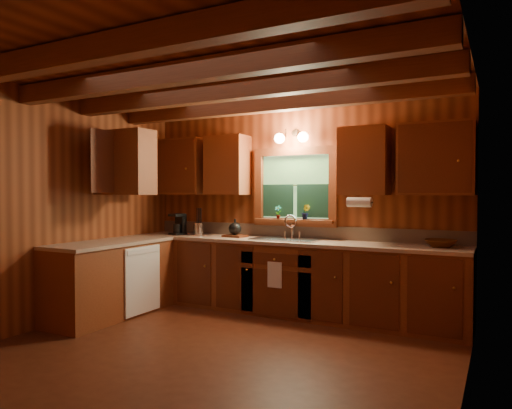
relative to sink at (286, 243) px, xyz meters
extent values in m
plane|color=#4B2212|center=(0.00, -1.60, -0.86)|extent=(4.20, 4.20, 0.00)
plane|color=brown|center=(0.00, -1.60, 1.74)|extent=(4.20, 4.20, 0.00)
plane|color=brown|center=(0.00, 0.30, 0.44)|extent=(4.20, 0.00, 4.20)
plane|color=brown|center=(0.00, -3.50, 0.44)|extent=(4.20, 0.00, 4.20)
plane|color=brown|center=(-2.10, -1.60, 0.44)|extent=(0.00, 3.80, 3.80)
plane|color=brown|center=(2.10, -1.60, 0.44)|extent=(0.00, 3.80, 3.80)
cube|color=#622E16|center=(0.00, -2.80, 1.63)|extent=(4.20, 0.14, 0.18)
cube|color=#622E16|center=(0.00, -2.00, 1.63)|extent=(4.20, 0.14, 0.18)
cube|color=#622E16|center=(0.00, -1.20, 1.63)|extent=(4.20, 0.14, 0.18)
cube|color=#622E16|center=(0.00, -0.40, 1.63)|extent=(4.20, 0.14, 0.18)
cube|color=brown|center=(0.00, -0.01, -0.43)|extent=(4.20, 0.62, 0.86)
cube|color=brown|center=(-1.79, -1.12, -0.43)|extent=(0.62, 1.60, 0.86)
cube|color=tan|center=(0.00, -0.01, 0.02)|extent=(4.20, 0.66, 0.04)
cube|color=tan|center=(-1.78, -1.12, 0.02)|extent=(0.64, 1.60, 0.04)
cube|color=tan|center=(0.00, 0.28, 0.12)|extent=(4.20, 0.02, 0.16)
cube|color=white|center=(-1.47, -0.92, -0.43)|extent=(0.02, 0.60, 0.80)
cube|color=brown|center=(-1.70, 0.13, 0.98)|extent=(0.78, 0.34, 0.78)
cube|color=brown|center=(-0.92, 0.13, 0.98)|extent=(0.55, 0.34, 0.78)
cube|color=brown|center=(0.92, 0.13, 0.98)|extent=(0.55, 0.34, 0.78)
cube|color=brown|center=(1.70, 0.13, 0.98)|extent=(0.78, 0.34, 0.78)
cube|color=brown|center=(-1.93, -0.92, 0.98)|extent=(0.34, 1.10, 0.78)
cube|color=#622E16|center=(0.00, 0.26, 1.14)|extent=(1.12, 0.08, 0.10)
cube|color=#622E16|center=(0.00, 0.26, 0.24)|extent=(1.12, 0.08, 0.10)
cube|color=#622E16|center=(-0.51, 0.26, 0.69)|extent=(0.10, 0.08, 0.80)
cube|color=#622E16|center=(0.51, 0.26, 0.69)|extent=(0.10, 0.08, 0.80)
cube|color=#3E7833|center=(0.00, 0.29, 0.69)|extent=(0.92, 0.01, 0.80)
cube|color=#123328|center=(-0.24, 0.27, 0.52)|extent=(0.42, 0.02, 0.42)
cube|color=#123328|center=(0.24, 0.27, 0.52)|extent=(0.42, 0.02, 0.42)
cylinder|color=black|center=(0.00, 0.27, 0.71)|extent=(0.92, 0.01, 0.01)
cube|color=#622E16|center=(0.00, 0.22, 0.26)|extent=(1.06, 0.14, 0.04)
cylinder|color=black|center=(0.00, 0.26, 1.37)|extent=(0.08, 0.03, 0.08)
cylinder|color=black|center=(-0.10, 0.20, 1.37)|extent=(0.09, 0.17, 0.08)
cylinder|color=black|center=(0.10, 0.20, 1.37)|extent=(0.09, 0.17, 0.08)
sphere|color=#FFE0A5|center=(-0.16, 0.14, 1.30)|extent=(0.13, 0.13, 0.13)
sphere|color=#FFE0A5|center=(0.16, 0.14, 1.30)|extent=(0.13, 0.13, 0.13)
cylinder|color=white|center=(0.92, -0.07, 0.51)|extent=(0.27, 0.11, 0.11)
cube|color=white|center=(0.00, -0.34, -0.34)|extent=(0.18, 0.01, 0.30)
cube|color=silver|center=(0.00, 0.00, 0.05)|extent=(0.82, 0.48, 0.02)
cube|color=#262628|center=(-0.19, 0.00, -0.02)|extent=(0.34, 0.40, 0.14)
cube|color=#262628|center=(0.19, 0.00, -0.02)|extent=(0.34, 0.40, 0.14)
cylinder|color=silver|center=(0.00, 0.18, 0.15)|extent=(0.04, 0.04, 0.22)
torus|color=silver|center=(0.00, 0.12, 0.26)|extent=(0.16, 0.02, 0.16)
cube|color=black|center=(-1.59, -0.08, 0.06)|extent=(0.16, 0.20, 0.03)
cube|color=black|center=(-1.59, -0.02, 0.20)|extent=(0.16, 0.07, 0.27)
cube|color=black|center=(-1.59, -0.10, 0.32)|extent=(0.16, 0.18, 0.04)
cylinder|color=black|center=(-1.59, -0.11, 0.13)|extent=(0.10, 0.10, 0.12)
cylinder|color=silver|center=(-1.33, 0.04, 0.13)|extent=(0.13, 0.13, 0.16)
cylinder|color=black|center=(-1.34, 0.02, 0.29)|extent=(0.03, 0.04, 0.24)
cylinder|color=black|center=(-1.33, 0.04, 0.29)|extent=(0.01, 0.01, 0.24)
cylinder|color=black|center=(-1.31, 0.05, 0.29)|extent=(0.03, 0.04, 0.24)
cylinder|color=black|center=(-1.30, 0.05, 0.29)|extent=(0.05, 0.06, 0.24)
cube|color=#502211|center=(-0.74, 0.01, 0.06)|extent=(0.31, 0.23, 0.03)
sphere|color=black|center=(-0.74, 0.01, 0.15)|extent=(0.16, 0.16, 0.16)
cylinder|color=black|center=(-0.74, 0.01, 0.26)|extent=(0.03, 0.03, 0.04)
imported|color=#48230C|center=(1.76, 0.05, 0.08)|extent=(0.36, 0.36, 0.08)
imported|color=#502211|center=(-0.21, 0.20, 0.37)|extent=(0.09, 0.06, 0.17)
imported|color=#502211|center=(0.17, 0.21, 0.38)|extent=(0.12, 0.10, 0.19)
camera|label=1|loc=(2.33, -5.24, 0.62)|focal=32.92mm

